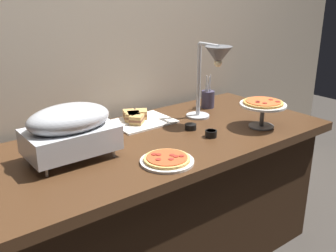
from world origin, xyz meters
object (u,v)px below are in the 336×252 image
Objects in this scene: chafing_dish at (70,129)px; sandwich_platter at (138,119)px; utensil_holder at (208,99)px; heat_lamp at (214,63)px; pizza_plate_center at (263,106)px; pizza_plate_front at (167,160)px; sauce_cup_far at (191,127)px; sauce_cup_near at (211,133)px.

chafing_dish reaches higher than sandwich_platter.
chafing_dish reaches higher than utensil_holder.
heat_lamp is 1.76× the size of pizza_plate_center.
chafing_dish is 1.64× the size of pizza_plate_front.
heat_lamp reaches higher than sauce_cup_far.
sauce_cup_near is at bearing -67.90° from sandwich_platter.
sauce_cup_far is at bearing 93.85° from sauce_cup_near.
pizza_plate_front is 3.81× the size of sauce_cup_far.
sauce_cup_near is at bearing -131.32° from utensil_holder.
utensil_holder reaches higher than sauce_cup_far.
pizza_plate_front is 0.70× the size of sandwich_platter.
sandwich_platter is 0.53m from utensil_holder.
chafing_dish reaches higher than pizza_plate_center.
heat_lamp reaches higher than chafing_dish.
sauce_cup_far is (-0.01, 0.15, -0.00)m from sauce_cup_near.
pizza_plate_center is 0.41m from sauce_cup_far.
chafing_dish is 1.15× the size of sandwich_platter.
sandwich_platter is at bearing 143.09° from heat_lamp.
utensil_holder is at bearing 87.84° from pizza_plate_center.
heat_lamp reaches higher than sauce_cup_near.
utensil_holder is (0.35, 0.40, 0.04)m from sauce_cup_near.
sandwich_platter reaches higher than pizza_plate_front.
chafing_dish reaches higher than sauce_cup_far.
heat_lamp is (0.86, -0.02, 0.20)m from chafing_dish.
pizza_plate_center reaches higher than sandwich_platter.
pizza_plate_center is 4.12× the size of sauce_cup_near.
sandwich_platter is at bearing 136.20° from pizza_plate_center.
chafing_dish is 0.45m from pizza_plate_front.
sauce_cup_near is 0.53m from utensil_holder.
sauce_cup_far is (0.16, -0.28, -0.01)m from sandwich_platter.
sauce_cup_far is at bearing 35.64° from pizza_plate_front.
sandwich_platter is 0.46m from sauce_cup_near.
pizza_plate_center is 1.17× the size of utensil_holder.
chafing_dish reaches higher than pizza_plate_front.
sauce_cup_near is at bearing 16.42° from pizza_plate_front.
chafing_dish is 0.73m from sauce_cup_near.
sauce_cup_far is at bearing 148.65° from pizza_plate_center.
pizza_plate_center is at bearing -43.80° from sandwich_platter.
utensil_holder reaches higher than pizza_plate_front.
sandwich_platter is 5.60× the size of sauce_cup_near.
heat_lamp is 0.36m from pizza_plate_center.
sauce_cup_far is (0.68, -0.04, -0.13)m from chafing_dish.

